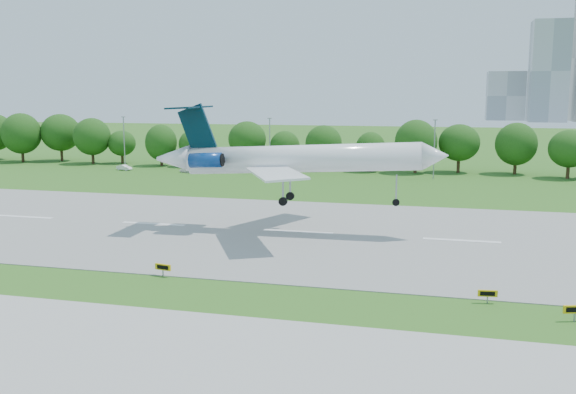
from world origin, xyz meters
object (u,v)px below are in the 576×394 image
object	(u,v)px
airliner	(287,158)
taxi_sign_left	(163,267)
service_vehicle_b	(186,170)
service_vehicle_a	(124,168)

from	to	relation	value
airliner	taxi_sign_left	size ratio (longest dim) A/B	21.48
airliner	service_vehicle_b	xyz separation A→B (m)	(-37.30, 54.45, -8.91)
airliner	service_vehicle_a	distance (m)	76.89
airliner	service_vehicle_b	size ratio (longest dim) A/B	11.93
taxi_sign_left	service_vehicle_b	distance (m)	82.80
airliner	service_vehicle_b	bearing A→B (deg)	122.15
taxi_sign_left	service_vehicle_b	bearing A→B (deg)	122.72
taxi_sign_left	service_vehicle_a	distance (m)	90.34
airliner	taxi_sign_left	bearing A→B (deg)	-108.60
taxi_sign_left	service_vehicle_a	xyz separation A→B (m)	(-46.26, 77.60, -0.27)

